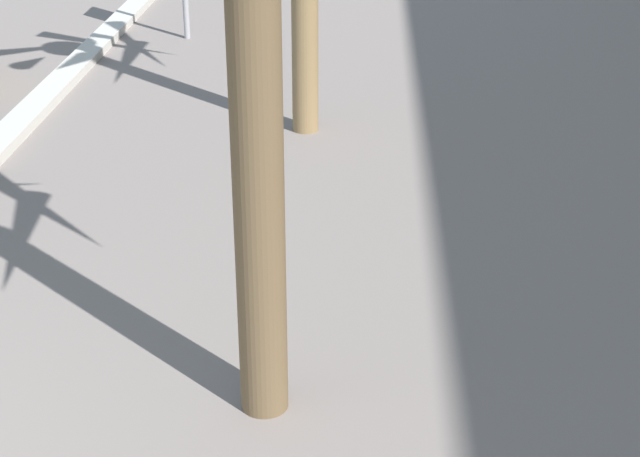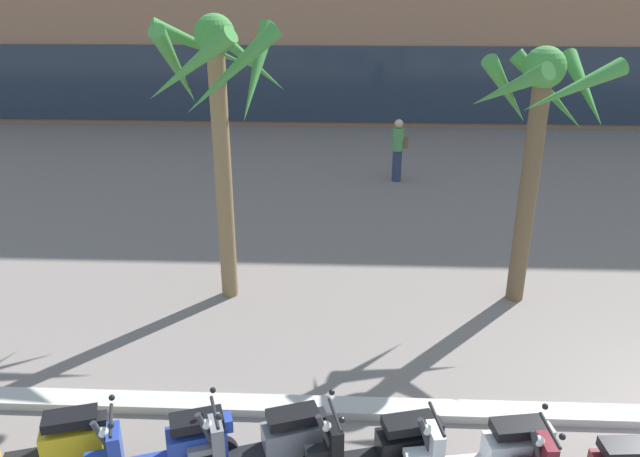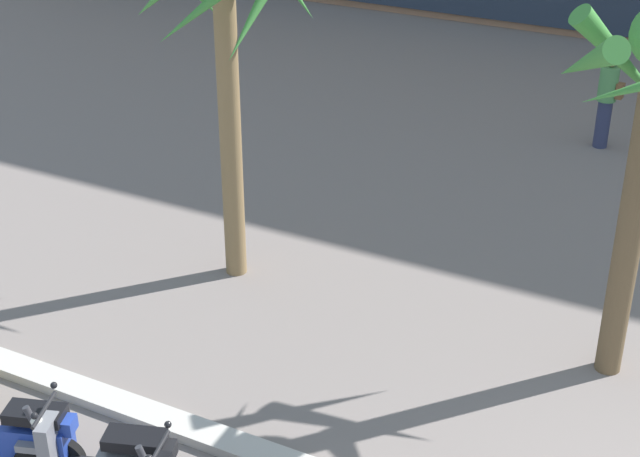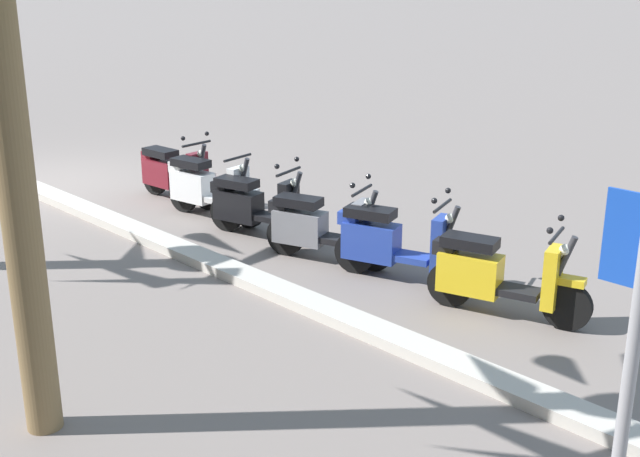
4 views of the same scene
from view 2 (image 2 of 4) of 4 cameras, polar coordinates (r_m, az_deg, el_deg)
scooter_yellow_mid_rear at (r=8.32m, az=-23.51°, el=-17.65°), size 1.77×0.79×1.17m
scooter_blue_mid_front at (r=7.83m, az=-13.19°, el=-18.93°), size 1.75×0.81×1.17m
scooter_grey_tail_end at (r=7.78m, az=-4.66°, el=-18.78°), size 1.73×0.82×1.17m
scooter_black_mid_centre at (r=7.73m, az=5.78°, el=-19.21°), size 1.75×0.73×1.17m
scooter_white_lead_nearest at (r=7.84m, az=15.07°, el=-19.14°), size 1.86×0.64×1.04m
palm_tree_by_mall_entrance at (r=10.60m, az=-9.21°, el=12.39°), size 2.41×2.45×4.94m
palm_tree_far_corner at (r=10.97m, az=19.25°, el=9.64°), size 2.27×2.20×4.47m
pedestrian_by_palm_tree at (r=17.82m, az=7.07°, el=7.21°), size 0.46×0.34×1.76m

